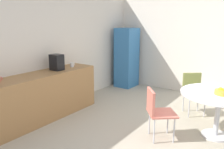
% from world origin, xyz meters
% --- Properties ---
extents(wall_back, '(6.00, 0.10, 2.60)m').
position_xyz_m(wall_back, '(0.00, 3.00, 1.30)').
color(wall_back, silver).
rests_on(wall_back, ground_plane).
extents(counter_block, '(2.55, 0.60, 0.90)m').
position_xyz_m(counter_block, '(-0.44, 2.65, 0.45)').
color(counter_block, '#9E7042').
rests_on(counter_block, ground_plane).
extents(locker_cabinet, '(0.60, 0.50, 1.68)m').
position_xyz_m(locker_cabinet, '(2.55, 2.55, 0.84)').
color(locker_cabinet, '#3372B2').
rests_on(locker_cabinet, ground_plane).
extents(round_table, '(1.21, 1.21, 0.75)m').
position_xyz_m(round_table, '(0.82, -0.27, 0.63)').
color(round_table, silver).
rests_on(round_table, ground_plane).
extents(chair_olive, '(0.59, 0.59, 0.83)m').
position_xyz_m(chair_olive, '(1.62, 0.37, 0.52)').
color(chair_olive, silver).
rests_on(chair_olive, ground_plane).
extents(chair_coral, '(0.59, 0.59, 0.83)m').
position_xyz_m(chair_coral, '(0.17, 0.51, 0.52)').
color(chair_coral, silver).
rests_on(chair_coral, ground_plane).
extents(fruit_bowl, '(0.25, 0.25, 0.11)m').
position_xyz_m(fruit_bowl, '(0.76, -0.33, 0.79)').
color(fruit_bowl, gold).
rests_on(fruit_bowl, round_table).
extents(mug_white, '(0.13, 0.08, 0.09)m').
position_xyz_m(mug_white, '(0.45, 2.64, 0.95)').
color(mug_white, white).
rests_on(mug_white, counter_block).
extents(coffee_maker, '(0.20, 0.24, 0.32)m').
position_xyz_m(coffee_maker, '(0.04, 2.65, 1.06)').
color(coffee_maker, black).
rests_on(coffee_maker, counter_block).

